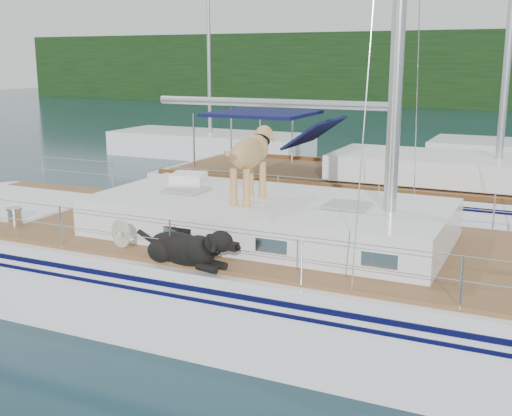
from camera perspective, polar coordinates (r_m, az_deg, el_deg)
The scene contains 6 objects.
ground at distance 10.31m, azimuth -3.02°, elevation -8.65°, with size 120.00×120.00×0.00m, color black.
tree_line at distance 53.63m, azimuth 20.69°, elevation 11.41°, with size 90.00×3.00×6.00m, color black.
shore_bank at distance 54.92m, azimuth 20.59°, elevation 8.93°, with size 92.00×1.00×1.20m, color #595147.
main_sailboat at distance 10.03m, azimuth -2.61°, elevation -5.13°, with size 12.00×3.94×14.01m.
neighbor_sailboat at distance 15.32m, azimuth 11.91°, elevation 0.79°, with size 11.00×3.50×13.30m.
bg_boat_west at distance 25.92m, azimuth -4.08°, elevation 5.60°, with size 8.00×3.00×11.65m.
Camera 1 is at (4.55, -8.43, 3.82)m, focal length 45.00 mm.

